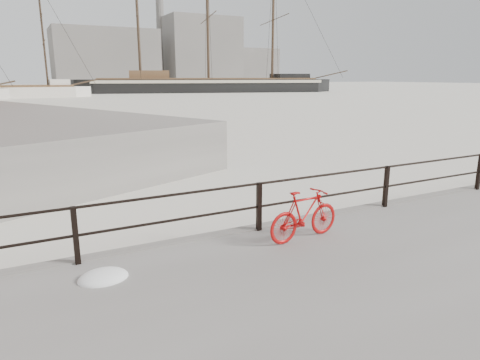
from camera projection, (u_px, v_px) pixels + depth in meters
name	position (u px, v px, depth m)	size (l,w,h in m)	color
ground	(379.00, 219.00, 10.53)	(400.00, 400.00, 0.00)	white
guardrail	(386.00, 187.00, 10.20)	(28.00, 0.10, 1.00)	black
bicycle	(305.00, 215.00, 8.15)	(1.63, 0.24, 0.98)	#AC0B0B
barque_black	(209.00, 92.00, 93.03)	(63.02, 20.62, 35.45)	black
schooner_mid	(7.00, 98.00, 68.99)	(27.92, 11.81, 20.17)	silver
industrial_west	(105.00, 58.00, 138.01)	(32.00, 18.00, 18.00)	gray
industrial_mid	(200.00, 52.00, 157.32)	(26.00, 20.00, 24.00)	gray
industrial_east	(248.00, 67.00, 173.14)	(20.00, 16.00, 14.00)	gray
smokestack	(160.00, 23.00, 153.43)	(2.80, 2.80, 44.00)	gray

